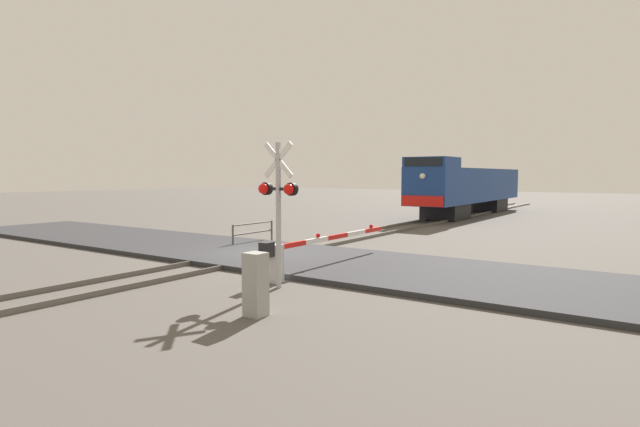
{
  "coord_description": "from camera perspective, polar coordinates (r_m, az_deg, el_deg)",
  "views": [
    {
      "loc": [
        12.09,
        -13.81,
        2.96
      ],
      "look_at": [
        1.13,
        2.11,
        1.49
      ],
      "focal_mm": 28.32,
      "sensor_mm": 36.0,
      "label": 1
    }
  ],
  "objects": [
    {
      "name": "rail_track_left",
      "position": [
        19.05,
        -8.24,
        -4.39
      ],
      "size": [
        0.08,
        80.0,
        0.15
      ],
      "primitive_type": "cube",
      "color": "#59544C",
      "rests_on": "ground_plane"
    },
    {
      "name": "crossing_signal",
      "position": [
        13.14,
        -4.78,
        1.71
      ],
      "size": [
        1.18,
        0.33,
        3.83
      ],
      "color": "#ADADB2",
      "rests_on": "ground_plane"
    },
    {
      "name": "crossing_gate",
      "position": [
        14.79,
        -2.57,
        -4.28
      ],
      "size": [
        0.36,
        6.68,
        1.17
      ],
      "color": "silver",
      "rests_on": "ground_plane"
    },
    {
      "name": "locomotive",
      "position": [
        38.81,
        16.4,
        2.91
      ],
      "size": [
        2.81,
        17.62,
        4.07
      ],
      "color": "black",
      "rests_on": "ground_plane"
    },
    {
      "name": "rail_track_right",
      "position": [
        18.12,
        -4.89,
        -4.81
      ],
      "size": [
        0.08,
        80.0,
        0.15
      ],
      "primitive_type": "cube",
      "color": "#59544C",
      "rests_on": "ground_plane"
    },
    {
      "name": "road_surface",
      "position": [
        18.58,
        -6.61,
        -4.58
      ],
      "size": [
        36.0,
        5.5,
        0.16
      ],
      "primitive_type": "cube",
      "color": "#2D2D30",
      "rests_on": "ground_plane"
    },
    {
      "name": "utility_cabinet",
      "position": [
        10.75,
        -7.28,
        -7.96
      ],
      "size": [
        0.42,
        0.39,
        1.35
      ],
      "primitive_type": "cube",
      "color": "#999993",
      "rests_on": "ground_plane"
    },
    {
      "name": "ground_plane",
      "position": [
        18.59,
        -6.6,
        -4.83
      ],
      "size": [
        160.0,
        160.0,
        0.0
      ],
      "primitive_type": "plane",
      "color": "#514C47"
    },
    {
      "name": "guard_railing",
      "position": [
        21.61,
        -7.56,
        -1.9
      ],
      "size": [
        0.08,
        2.52,
        0.95
      ],
      "color": "#4C4742",
      "rests_on": "ground_plane"
    }
  ]
}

